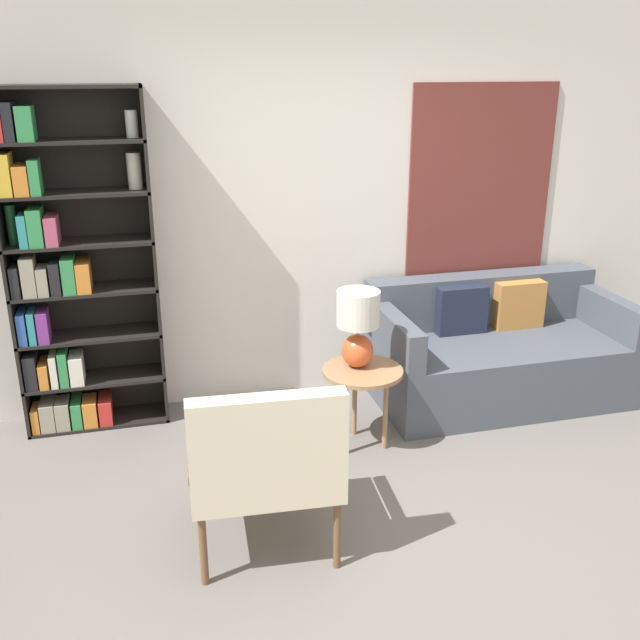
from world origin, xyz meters
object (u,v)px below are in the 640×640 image
Objects in this scene: side_table at (362,378)px; table_lamp at (358,323)px; bookshelf at (66,276)px; couch at (496,353)px; armchair at (265,458)px.

table_lamp reaches higher than side_table.
bookshelf is at bearing 156.16° from side_table.
bookshelf is 1.93m from side_table.
side_table is (1.69, -0.75, -0.56)m from bookshelf.
table_lamp is at bearing -160.69° from couch.
armchair is 1.78× the size of side_table.
table_lamp reaches higher than couch.
couch reaches higher than side_table.
bookshelf is 4.14× the size of side_table.
bookshelf reaches higher than armchair.
bookshelf is 2.93m from couch.
side_table is 0.34m from table_lamp.
armchair reaches higher than side_table.
bookshelf is at bearing 157.52° from table_lamp.
side_table is (-1.15, -0.46, 0.14)m from couch.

